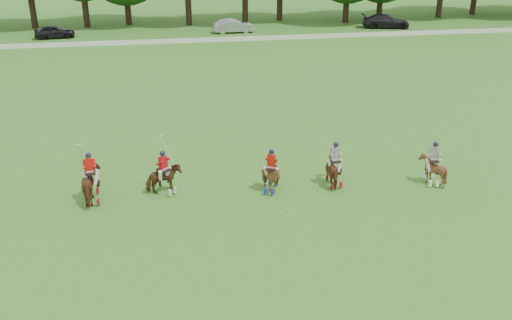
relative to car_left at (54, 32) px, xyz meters
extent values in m
plane|color=#2E6C1E|center=(14.28, -42.50, -0.69)|extent=(180.00, 180.00, 0.00)
cylinder|color=black|center=(-3.15, 6.42, 1.80)|extent=(0.70, 0.70, 4.98)
cylinder|color=black|center=(2.65, 5.99, 1.63)|extent=(0.70, 0.70, 4.64)
cylinder|color=black|center=(7.29, 7.02, 1.47)|extent=(0.70, 0.70, 4.31)
cylinder|color=black|center=(14.25, 5.50, 1.93)|extent=(0.70, 0.70, 5.24)
cylinder|color=black|center=(20.91, 5.74, 1.90)|extent=(0.70, 0.70, 5.19)
cylinder|color=black|center=(25.34, 7.12, 1.55)|extent=(0.70, 0.70, 4.48)
cylinder|color=black|center=(32.82, 4.32, 1.42)|extent=(0.70, 0.70, 4.21)
cylinder|color=black|center=(37.53, 5.67, 1.35)|extent=(0.70, 0.70, 4.07)
cube|color=white|center=(14.28, -4.50, -0.47)|extent=(120.00, 0.10, 0.44)
imported|color=black|center=(0.00, 0.00, 0.00)|extent=(4.24, 2.22, 1.38)
imported|color=#A5A6AA|center=(18.76, 0.00, 0.03)|extent=(4.45, 1.76, 1.44)
imported|color=black|center=(36.20, 0.00, 0.07)|extent=(5.59, 3.20, 1.53)
imported|color=#502A15|center=(7.48, -38.50, 0.13)|extent=(1.09, 2.03, 1.64)
cube|color=black|center=(7.48, -38.50, 0.73)|extent=(0.50, 0.61, 0.08)
cylinder|color=tan|center=(7.18, -38.53, 1.65)|extent=(0.12, 0.77, 1.08)
imported|color=#502A15|center=(10.68, -38.20, -0.01)|extent=(1.77, 1.76, 1.36)
cube|color=black|center=(10.68, -38.20, 0.49)|extent=(0.70, 0.71, 0.08)
cylinder|color=tan|center=(10.90, -37.99, 1.41)|extent=(0.54, 0.59, 1.08)
imported|color=#502A15|center=(15.57, -38.83, 0.00)|extent=(1.51, 1.58, 1.37)
cube|color=black|center=(15.57, -38.83, 0.50)|extent=(0.62, 0.69, 0.08)
cylinder|color=tan|center=(15.85, -38.94, 0.42)|extent=(0.11, 0.21, 1.29)
imported|color=#502A15|center=(18.66, -38.63, 0.04)|extent=(0.82, 1.73, 1.45)
cube|color=black|center=(18.66, -38.63, 0.57)|extent=(0.45, 0.57, 0.08)
cylinder|color=tan|center=(18.36, -38.63, 0.49)|extent=(0.03, 0.21, 1.29)
imported|color=#502A15|center=(23.31, -39.24, 0.02)|extent=(1.37, 1.48, 1.41)
cube|color=black|center=(23.31, -39.24, 0.53)|extent=(0.54, 0.64, 0.08)
cylinder|color=tan|center=(23.02, -39.19, 0.45)|extent=(0.07, 0.21, 1.29)
sphere|color=white|center=(15.94, -40.80, -0.64)|extent=(0.09, 0.09, 0.09)
camera|label=1|loc=(10.99, -62.28, 11.21)|focal=40.00mm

